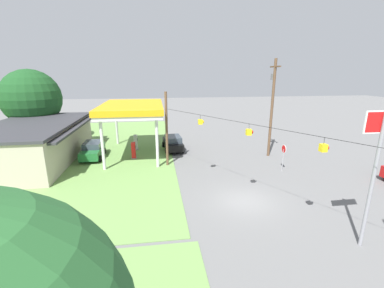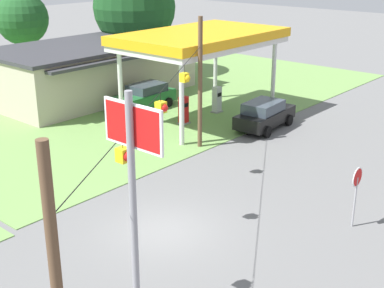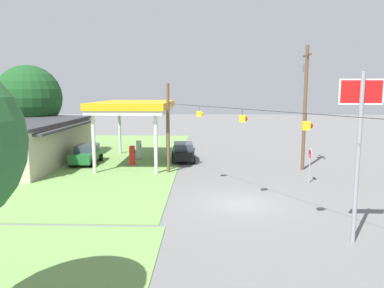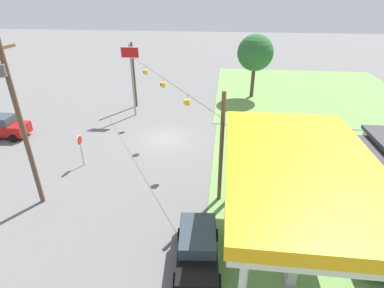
{
  "view_description": "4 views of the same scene",
  "coord_description": "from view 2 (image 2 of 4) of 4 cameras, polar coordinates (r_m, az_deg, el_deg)",
  "views": [
    {
      "loc": [
        -15.64,
        5.99,
        8.67
      ],
      "look_at": [
        4.28,
        3.13,
        3.13
      ],
      "focal_mm": 24.0,
      "sensor_mm": 36.0,
      "label": 1
    },
    {
      "loc": [
        -13.12,
        -12.81,
        10.22
      ],
      "look_at": [
        5.24,
        3.06,
        1.42
      ],
      "focal_mm": 50.0,
      "sensor_mm": 36.0,
      "label": 2
    },
    {
      "loc": [
        -21.22,
        2.15,
        6.6
      ],
      "look_at": [
        2.63,
        2.93,
        3.14
      ],
      "focal_mm": 35.0,
      "sensor_mm": 36.0,
      "label": 3
    },
    {
      "loc": [
        23.68,
        5.03,
        11.85
      ],
      "look_at": [
        3.65,
        2.76,
        1.53
      ],
      "focal_mm": 28.0,
      "sensor_mm": 36.0,
      "label": 4
    }
  ],
  "objects": [
    {
      "name": "tree_behind_station",
      "position": [
        47.15,
        -17.69,
        12.61
      ],
      "size": [
        4.33,
        4.33,
        7.14
      ],
      "color": "#4C3828",
      "rests_on": "ground"
    },
    {
      "name": "fuel_pump_near",
      "position": [
        33.19,
        -0.91,
        3.52
      ],
      "size": [
        0.71,
        0.56,
        1.77
      ],
      "color": "gray",
      "rests_on": "ground"
    },
    {
      "name": "ground_plane",
      "position": [
        20.99,
        -3.07,
        -9.23
      ],
      "size": [
        160.0,
        160.0,
        0.0
      ],
      "primitive_type": "plane",
      "color": "slate"
    },
    {
      "name": "stop_sign_roadside",
      "position": [
        21.43,
        17.16,
        -4.11
      ],
      "size": [
        0.8,
        0.08,
        2.5
      ],
      "rotation": [
        0.0,
        0.0,
        3.14
      ],
      "color": "#99999E",
      "rests_on": "ground"
    },
    {
      "name": "signal_span_gantry",
      "position": [
        19.41,
        -3.25,
        0.69
      ],
      "size": [
        16.53,
        10.24,
        7.09
      ],
      "color": "brown",
      "rests_on": "ground"
    },
    {
      "name": "car_at_pumps_rear",
      "position": [
        36.64,
        -5.04,
        5.12
      ],
      "size": [
        4.52,
        2.17,
        1.71
      ],
      "rotation": [
        0.0,
        0.0,
        3.16
      ],
      "color": "#1E602D",
      "rests_on": "ground"
    },
    {
      "name": "grass_verge_station_corner",
      "position": [
        42.73,
        -7.64,
        5.95
      ],
      "size": [
        36.0,
        28.0,
        0.04
      ],
      "primitive_type": "cube",
      "color": "#6B934C",
      "rests_on": "ground"
    },
    {
      "name": "stop_sign_overhead",
      "position": [
        12.54,
        -6.23,
        -4.41
      ],
      "size": [
        0.22,
        1.84,
        7.35
      ],
      "color": "gray",
      "rests_on": "ground"
    },
    {
      "name": "fuel_pump_far",
      "position": [
        35.65,
        2.67,
        4.66
      ],
      "size": [
        0.71,
        0.56,
        1.77
      ],
      "color": "gray",
      "rests_on": "ground"
    },
    {
      "name": "gas_station_canopy",
      "position": [
        33.5,
        0.99,
        11.04
      ],
      "size": [
        10.55,
        6.33,
        5.55
      ],
      "color": "silver",
      "rests_on": "ground"
    },
    {
      "name": "car_at_pumps_front",
      "position": [
        32.62,
        7.75,
        3.15
      ],
      "size": [
        4.7,
        2.39,
        1.74
      ],
      "rotation": [
        0.0,
        0.0,
        0.08
      ],
      "color": "black",
      "rests_on": "ground"
    },
    {
      "name": "tree_far_back",
      "position": [
        46.52,
        -6.18,
        14.32
      ],
      "size": [
        6.93,
        6.93,
        9.23
      ],
      "color": "#4C3828",
      "rests_on": "ground"
    },
    {
      "name": "gas_station_store",
      "position": [
        40.55,
        -10.72,
        7.81
      ],
      "size": [
        14.92,
        8.67,
        3.85
      ],
      "color": "#B2A893",
      "rests_on": "ground"
    }
  ]
}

